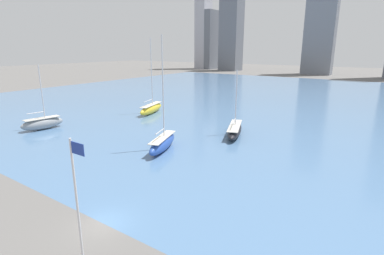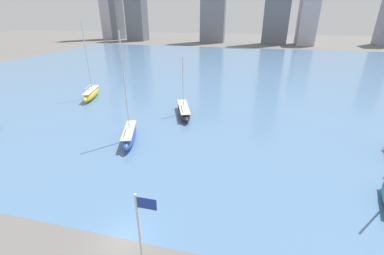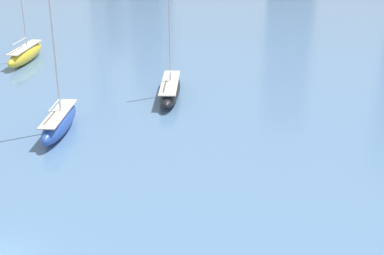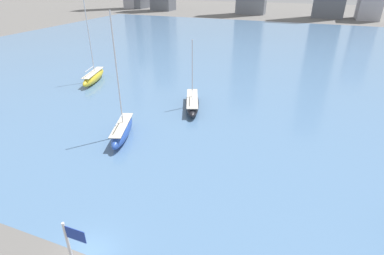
# 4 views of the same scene
# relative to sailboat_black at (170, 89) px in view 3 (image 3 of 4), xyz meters

# --- Properties ---
(harbor_water) EXTENTS (180.00, 140.00, 0.00)m
(harbor_water) POSITION_rel_sailboat_black_xyz_m (2.96, 39.60, -0.93)
(harbor_water) COLOR #4C7099
(harbor_water) RESTS_ON ground_plane
(sailboat_black) EXTENTS (5.86, 10.71, 10.96)m
(sailboat_black) POSITION_rel_sailboat_black_xyz_m (0.00, 0.00, 0.00)
(sailboat_black) COLOR black
(sailboat_black) RESTS_ON harbor_water
(sailboat_blue) EXTENTS (4.72, 9.12, 16.19)m
(sailboat_blue) POSITION_rel_sailboat_black_xyz_m (-5.08, -12.97, 0.21)
(sailboat_blue) COLOR #284CA8
(sailboat_blue) RESTS_ON harbor_water
(sailboat_yellow) EXTENTS (4.63, 10.34, 16.63)m
(sailboat_yellow) POSITION_rel_sailboat_black_xyz_m (-23.62, 5.15, 0.23)
(sailboat_yellow) COLOR yellow
(sailboat_yellow) RESTS_ON harbor_water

